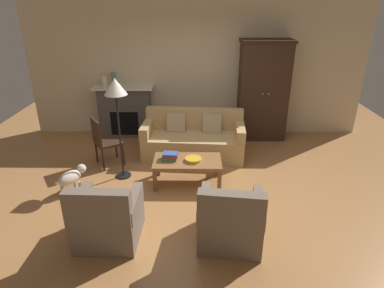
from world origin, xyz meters
The scene contains 15 objects.
ground_plane centered at (0.00, 0.00, 0.00)m, with size 9.60×9.60×0.00m, color #B27A47.
back_wall centered at (0.00, 2.55, 1.40)m, with size 7.20×0.10×2.80m, color beige.
fireplace centered at (-1.55, 2.30, 0.57)m, with size 1.26×0.48×1.12m.
armoire centered at (1.40, 2.22, 1.05)m, with size 1.06×0.57×2.08m.
couch centered at (-0.06, 1.30, 0.32)m, with size 1.97×0.98×0.86m.
coffee_table centered at (-0.15, 0.21, 0.37)m, with size 1.10×0.60×0.42m.
fruit_bowl centered at (-0.05, 0.19, 0.45)m, with size 0.27×0.27×0.05m, color gold.
book_stack centered at (-0.43, 0.23, 0.48)m, with size 0.27×0.20×0.12m.
mantel_vase_cream centered at (-1.93, 2.28, 1.23)m, with size 0.12×0.12×0.22m, color beige.
mantel_vase_jade centered at (-1.73, 2.28, 1.27)m, with size 0.10×0.10×0.30m, color slate.
armchair_near_left centered at (-1.12, -1.22, 0.32)m, with size 0.80×0.79×0.88m.
armchair_near_right centered at (0.41, -1.24, 0.32)m, with size 0.86×0.86×0.88m.
side_chair_wooden centered at (-1.67, 0.85, 0.51)m, with size 0.61×0.61×0.90m.
floor_lamp centered at (-1.26, 0.43, 1.48)m, with size 0.36×0.36×1.71m.
dog centered at (-1.97, -0.06, 0.25)m, with size 0.40×0.50×0.39m.
Camera 1 is at (-0.04, -4.56, 2.83)m, focal length 30.84 mm.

